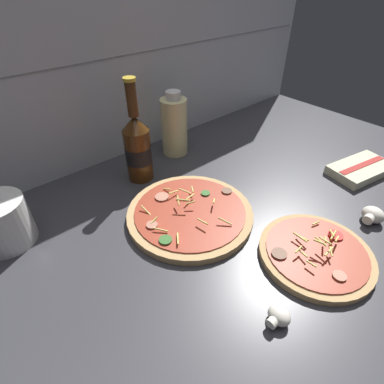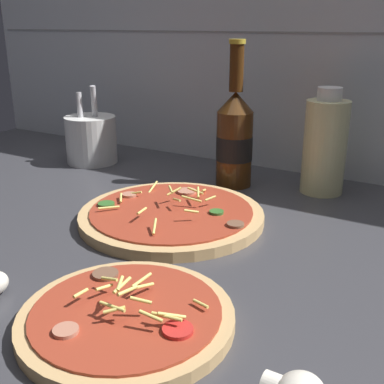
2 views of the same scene
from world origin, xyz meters
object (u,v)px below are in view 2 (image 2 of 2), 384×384
object	(u,v)px
pizza_near	(127,317)
pizza_far	(172,215)
oil_bottle	(325,145)
utensil_crock	(91,139)
beer_bottle	(235,137)

from	to	relation	value
pizza_near	pizza_far	distance (cm)	27.59
oil_bottle	utensil_crock	xyz separation A→B (cm)	(-49.36, -6.41, -3.44)
pizza_far	oil_bottle	world-z (taller)	oil_bottle
pizza_far	beer_bottle	distance (cm)	22.47
utensil_crock	beer_bottle	bearing A→B (deg)	2.98
pizza_far	oil_bottle	bearing A→B (deg)	57.95
pizza_far	oil_bottle	size ratio (longest dim) A/B	1.52
pizza_far	beer_bottle	size ratio (longest dim) A/B	1.08
pizza_near	beer_bottle	xyz separation A→B (cm)	(-10.62, 46.15, 8.41)
pizza_near	oil_bottle	size ratio (longest dim) A/B	1.17
oil_bottle	pizza_near	bearing A→B (deg)	-95.54
oil_bottle	utensil_crock	size ratio (longest dim) A/B	1.12
pizza_far	oil_bottle	distance (cm)	31.08
pizza_far	oil_bottle	xyz separation A→B (cm)	(15.98, 25.52, 7.73)
beer_bottle	utensil_crock	xyz separation A→B (cm)	(-33.82, -1.76, -4.03)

